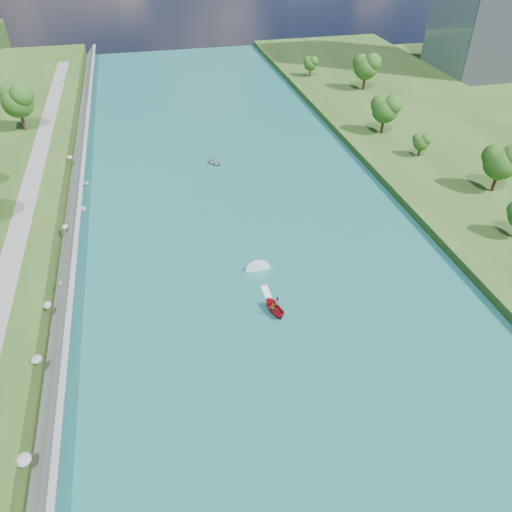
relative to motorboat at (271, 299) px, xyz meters
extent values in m
plane|color=#2D5119|center=(0.14, -11.23, -0.70)|extent=(260.00, 260.00, 0.00)
cube|color=#1A6466|center=(0.14, 8.77, -0.65)|extent=(55.00, 240.00, 0.10)
cube|color=slate|center=(-25.71, 8.77, 1.10)|extent=(3.54, 236.00, 4.05)
ellipsoid|color=gray|center=(-26.94, -18.18, 2.58)|extent=(1.34, 1.45, 0.82)
ellipsoid|color=gray|center=(-27.06, -6.78, 2.98)|extent=(1.18, 1.23, 0.70)
ellipsoid|color=gray|center=(-26.96, 2.41, 2.45)|extent=(0.95, 1.22, 0.75)
ellipsoid|color=gray|center=(-25.92, 8.04, 1.06)|extent=(0.94, 0.83, 0.70)
ellipsoid|color=gray|center=(-26.24, 20.55, 1.97)|extent=(0.94, 1.20, 0.60)
ellipsoid|color=gray|center=(-24.67, 29.53, -0.42)|extent=(1.27, 1.37, 0.92)
ellipsoid|color=gray|center=(-24.37, 38.53, -0.33)|extent=(0.97, 1.25, 0.60)
ellipsoid|color=gray|center=(-27.01, 44.66, 2.19)|extent=(1.10, 1.09, 0.76)
cube|color=gray|center=(-32.36, 8.77, 2.85)|extent=(3.00, 200.00, 0.10)
ellipsoid|color=#234D14|center=(-36.38, 59.03, 8.29)|extent=(6.58, 6.58, 10.97)
ellipsoid|color=#234D14|center=(43.71, 17.50, 5.68)|extent=(5.86, 5.86, 9.76)
ellipsoid|color=#234D14|center=(38.10, 32.87, 3.46)|extent=(3.19, 3.19, 5.32)
ellipsoid|color=#234D14|center=(36.03, 45.09, 5.51)|extent=(5.65, 5.65, 9.42)
ellipsoid|color=#234D14|center=(44.33, 57.01, 3.03)|extent=(2.68, 2.68, 4.47)
ellipsoid|color=#234D14|center=(43.55, 72.40, 6.05)|extent=(6.30, 6.30, 10.50)
ellipsoid|color=#234D14|center=(33.71, 86.33, 3.90)|extent=(3.72, 3.72, 6.21)
imported|color=#A80D17|center=(-0.02, -1.96, 0.10)|extent=(2.36, 3.87, 1.40)
imported|color=#66605B|center=(-0.42, -2.36, 0.64)|extent=(0.73, 0.57, 1.78)
imported|color=#66605B|center=(0.48, -1.46, 0.57)|extent=(0.85, 0.68, 1.65)
cube|color=white|center=(-0.02, 1.04, -0.57)|extent=(0.90, 5.00, 0.06)
imported|color=gray|center=(-0.43, 41.43, -0.28)|extent=(3.62, 3.77, 0.64)
imported|color=#66605B|center=(-0.43, 41.43, 0.32)|extent=(0.77, 0.64, 1.35)
camera|label=1|loc=(-12.94, -46.43, 42.36)|focal=35.00mm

